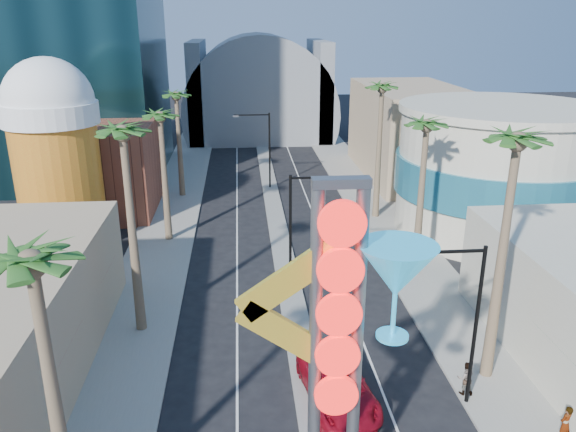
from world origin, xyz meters
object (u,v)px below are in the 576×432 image
object	(u,v)px
pedestrian_b	(466,378)
neon_sign	(361,330)
red_pickup	(338,386)
pedestrian_a	(565,424)

from	to	relation	value
pedestrian_b	neon_sign	bearing A→B (deg)	50.06
neon_sign	red_pickup	size ratio (longest dim) A/B	2.04
neon_sign	red_pickup	distance (m)	8.63
pedestrian_a	pedestrian_b	size ratio (longest dim) A/B	1.02
pedestrian_a	neon_sign	bearing A→B (deg)	-12.12
neon_sign	pedestrian_b	size ratio (longest dim) A/B	7.43
pedestrian_a	pedestrian_b	world-z (taller)	pedestrian_a
neon_sign	pedestrian_b	xyz separation A→B (m)	(6.48, 5.61, -6.31)
red_pickup	neon_sign	bearing A→B (deg)	-100.58
pedestrian_a	pedestrian_b	xyz separation A→B (m)	(-2.95, 3.45, -0.02)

